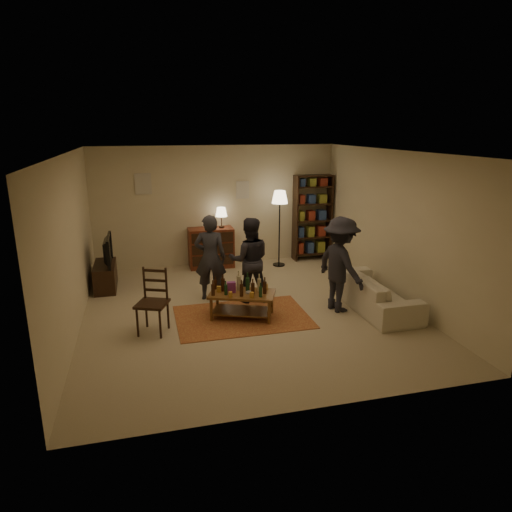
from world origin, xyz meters
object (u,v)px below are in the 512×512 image
object	(u,v)px
bookshelf	(312,217)
sofa	(374,291)
floor_lamp	(280,202)
dining_chair	(153,298)
dresser	(211,247)
coffee_table	(242,295)
tv_stand	(105,270)
person_left	(210,258)
person_by_sofa	(340,265)
person_right	(249,260)

from	to	relation	value
bookshelf	sofa	distance (m)	3.26
bookshelf	floor_lamp	world-z (taller)	bookshelf
dining_chair	dresser	xyz separation A→B (m)	(1.40, 3.16, -0.07)
coffee_table	dresser	bearing A→B (deg)	90.63
dining_chair	bookshelf	bearing A→B (deg)	62.92
dining_chair	sofa	bearing A→B (deg)	23.54
coffee_table	dresser	size ratio (longest dim) A/B	0.89
tv_stand	dresser	size ratio (longest dim) A/B	0.78
coffee_table	person_left	bearing A→B (deg)	109.90
sofa	floor_lamp	bearing A→B (deg)	17.09
tv_stand	sofa	xyz separation A→B (m)	(4.64, -2.20, -0.08)
floor_lamp	bookshelf	bearing A→B (deg)	20.21
person_left	person_by_sofa	world-z (taller)	person_by_sofa
bookshelf	person_left	xyz separation A→B (m)	(-2.76, -2.05, -0.24)
dining_chair	person_right	bearing A→B (deg)	49.97
dresser	person_right	distance (m)	2.31
floor_lamp	person_by_sofa	world-z (taller)	floor_lamp
sofa	dresser	bearing A→B (deg)	37.54
person_by_sofa	coffee_table	bearing A→B (deg)	72.17
coffee_table	tv_stand	distance (m)	3.08
coffee_table	sofa	xyz separation A→B (m)	(2.36, -0.14, -0.09)
coffee_table	person_by_sofa	size ratio (longest dim) A/B	0.73
bookshelf	floor_lamp	distance (m)	1.07
coffee_table	person_right	size ratio (longest dim) A/B	0.78
bookshelf	dresser	bearing A→B (deg)	-178.43
dining_chair	tv_stand	distance (m)	2.40
dresser	floor_lamp	world-z (taller)	floor_lamp
dining_chair	bookshelf	distance (m)	5.03
coffee_table	person_by_sofa	distance (m)	1.77
dining_chair	bookshelf	world-z (taller)	bookshelf
sofa	person_left	bearing A→B (deg)	67.50
coffee_table	person_by_sofa	world-z (taller)	person_by_sofa
person_by_sofa	sofa	bearing A→B (deg)	-108.09
dining_chair	person_by_sofa	xyz separation A→B (m)	(3.14, 0.08, 0.28)
sofa	person_left	size ratio (longest dim) A/B	1.31
dresser	floor_lamp	distance (m)	1.83
dresser	person_right	size ratio (longest dim) A/B	0.88
dresser	person_left	world-z (taller)	person_left
dresser	tv_stand	bearing A→B (deg)	-157.93
tv_stand	floor_lamp	distance (m)	3.98
dresser	floor_lamp	size ratio (longest dim) A/B	0.79
tv_stand	person_right	distance (m)	2.95
floor_lamp	sofa	world-z (taller)	floor_lamp
dining_chair	person_left	size ratio (longest dim) A/B	0.65
person_by_sofa	tv_stand	bearing A→B (deg)	46.98
dining_chair	floor_lamp	size ratio (longest dim) A/B	0.59
person_by_sofa	dining_chair	bearing A→B (deg)	76.87
dining_chair	tv_stand	xyz separation A→B (m)	(-0.85, 2.24, -0.16)
tv_stand	bookshelf	bearing A→B (deg)	11.80
coffee_table	person_left	distance (m)	1.13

